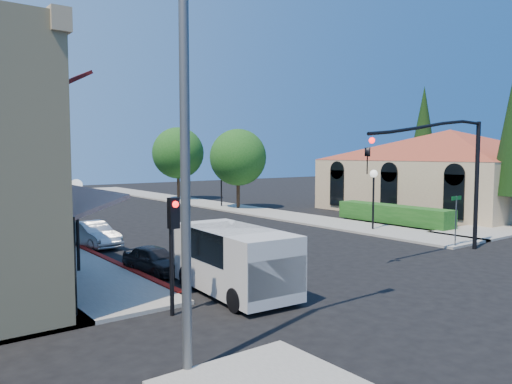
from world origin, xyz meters
TOP-DOWN VIEW (x-y plane):
  - ground at (0.00, 0.00)m, footprint 120.00×120.00m
  - sidewalk_right at (8.75, 27.00)m, footprint 3.50×50.00m
  - curb_red_strip at (-6.90, 8.00)m, footprint 0.25×10.00m
  - mission_building at (21.99, 11.50)m, footprint 30.12×30.12m
  - hedge at (11.70, 9.00)m, footprint 1.40×8.00m
  - conifer_far at (28.00, 18.00)m, footprint 3.20×3.20m
  - street_tree_a at (8.80, 22.00)m, footprint 4.56×4.56m
  - street_tree_b at (8.80, 32.00)m, footprint 4.94×4.94m
  - signal_mast_arm at (5.86, 1.50)m, footprint 8.01×0.39m
  - secondary_signal at (-8.00, 1.41)m, footprint 0.28×0.42m
  - cobra_streetlight at (-9.15, -2.00)m, footprint 3.60×0.25m
  - street_name_sign at (7.50, 2.20)m, footprint 0.80×0.06m
  - lamppost_left_near at (-8.50, 8.00)m, footprint 0.44×0.44m
  - lamppost_left_far at (-8.50, 22.00)m, footprint 0.44×0.44m
  - lamppost_right_near at (8.50, 8.00)m, footprint 0.44×0.44m
  - lamppost_right_far at (8.50, 24.00)m, footprint 0.44×0.44m
  - white_van at (-5.38, 2.13)m, footprint 2.41×4.92m
  - parked_car_a at (-6.20, 6.34)m, footprint 1.60×3.20m
  - parked_car_b at (-6.20, 13.00)m, footprint 1.72×3.84m
  - parked_car_c at (-5.01, 25.00)m, footprint 1.81×3.93m
  - parked_car_d at (-6.20, 26.00)m, footprint 2.33×4.21m

SIDE VIEW (x-z plane):
  - ground at x=0.00m, z-range 0.00..0.00m
  - curb_red_strip at x=-6.90m, z-range -0.03..0.03m
  - hedge at x=11.70m, z-range -0.55..0.55m
  - sidewalk_right at x=8.75m, z-range 0.00..0.12m
  - parked_car_a at x=-6.20m, z-range 0.00..1.05m
  - parked_car_c at x=-5.01m, z-range 0.00..1.11m
  - parked_car_d at x=-6.20m, z-range 0.00..1.11m
  - parked_car_b at x=-6.20m, z-range 0.00..1.22m
  - white_van at x=-5.38m, z-range 0.17..2.28m
  - street_name_sign at x=7.50m, z-range 0.45..2.95m
  - secondary_signal at x=-8.00m, z-range 0.66..3.98m
  - lamppost_left_near at x=-8.50m, z-range 0.95..4.52m
  - lamppost_left_far at x=-8.50m, z-range 0.95..4.52m
  - lamppost_right_near at x=8.50m, z-range 0.95..4.52m
  - lamppost_right_far at x=8.50m, z-range 0.95..4.52m
  - mission_building at x=21.99m, z-range 0.55..6.95m
  - signal_mast_arm at x=5.86m, z-range 1.09..7.09m
  - street_tree_a at x=8.80m, z-range 0.95..7.43m
  - street_tree_b at x=8.80m, z-range 1.03..8.05m
  - cobra_streetlight at x=-9.15m, z-range 0.61..9.92m
  - conifer_far at x=28.00m, z-range 0.86..11.86m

